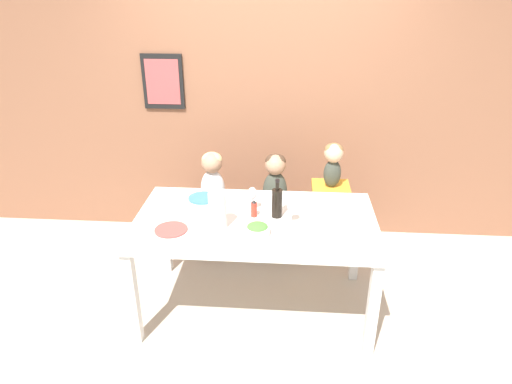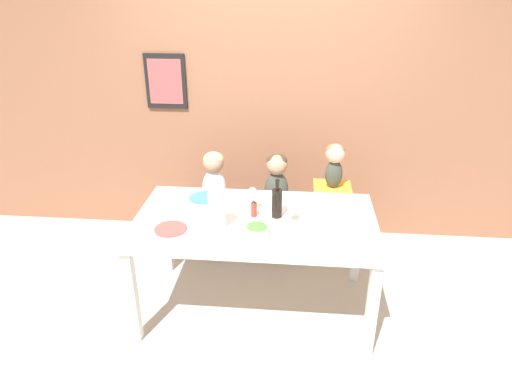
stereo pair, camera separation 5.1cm
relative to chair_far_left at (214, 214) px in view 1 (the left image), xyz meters
name	(u,v)px [view 1 (the left image)]	position (x,y,z in m)	size (l,w,h in m)	color
ground_plane	(255,305)	(0.43, -0.77, -0.39)	(14.00, 14.00, 0.00)	#BCB2A3
wall_back	(265,96)	(0.43, 0.50, 0.96)	(10.00, 0.09, 2.70)	#8E5B42
dining_table	(255,231)	(0.43, -0.77, 0.29)	(1.72, 0.98, 0.77)	white
chair_far_left	(214,214)	(0.00, 0.00, 0.00)	(0.38, 0.42, 0.46)	silver
chair_far_center	(274,216)	(0.55, 0.00, 0.00)	(0.38, 0.42, 0.46)	silver
chair_right_highchair	(330,203)	(1.03, 0.00, 0.15)	(0.32, 0.36, 0.69)	silver
person_child_left	(212,176)	(0.00, 0.00, 0.37)	(0.21, 0.19, 0.51)	silver
person_child_center	(275,178)	(0.55, 0.00, 0.37)	(0.21, 0.19, 0.51)	#3D4238
person_baby_right	(333,159)	(1.03, 0.00, 0.56)	(0.16, 0.17, 0.39)	#3D4238
wine_bottle	(277,202)	(0.58, -0.71, 0.50)	(0.08, 0.08, 0.29)	black
paper_towel_roll	(217,211)	(0.19, -0.90, 0.51)	(0.12, 0.12, 0.26)	white
wine_glass_near	(292,206)	(0.69, -0.80, 0.51)	(0.07, 0.07, 0.18)	white
wine_glass_far	(252,194)	(0.40, -0.62, 0.51)	(0.07, 0.07, 0.18)	white
salad_bowl_large	(257,229)	(0.46, -0.98, 0.42)	(0.16, 0.16, 0.08)	white
dinner_plate_front_left	(171,230)	(-0.13, -0.97, 0.39)	(0.22, 0.22, 0.01)	#D14C47
dinner_plate_back_left	(203,198)	(0.00, -0.47, 0.39)	(0.22, 0.22, 0.01)	teal
condiment_bottle_hot_sauce	(254,209)	(0.42, -0.72, 0.44)	(0.04, 0.04, 0.13)	red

